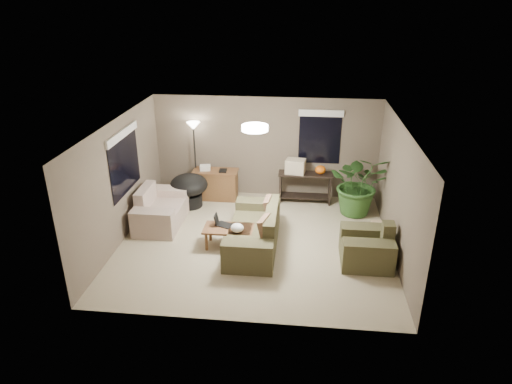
# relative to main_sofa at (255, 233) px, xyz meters

# --- Properties ---
(room_shell) EXTENTS (5.50, 5.50, 5.50)m
(room_shell) POSITION_rel_main_sofa_xyz_m (-0.03, 0.14, 0.96)
(room_shell) COLOR #BFB08E
(room_shell) RESTS_ON ground
(main_sofa) EXTENTS (0.95, 2.20, 0.85)m
(main_sofa) POSITION_rel_main_sofa_xyz_m (0.00, 0.00, 0.00)
(main_sofa) COLOR brown
(main_sofa) RESTS_ON ground
(throw_pillows) EXTENTS (0.34, 1.38, 0.47)m
(throw_pillows) POSITION_rel_main_sofa_xyz_m (0.26, 0.00, 0.36)
(throw_pillows) COLOR #8C7251
(throw_pillows) RESTS_ON main_sofa
(loveseat) EXTENTS (0.90, 1.60, 0.85)m
(loveseat) POSITION_rel_main_sofa_xyz_m (-2.22, 0.78, 0.00)
(loveseat) COLOR beige
(loveseat) RESTS_ON ground
(armchair) EXTENTS (0.95, 1.00, 0.85)m
(armchair) POSITION_rel_main_sofa_xyz_m (2.18, -0.37, 0.00)
(armchair) COLOR #49472B
(armchair) RESTS_ON ground
(coffee_table) EXTENTS (1.00, 0.55, 0.42)m
(coffee_table) POSITION_rel_main_sofa_xyz_m (-0.54, -0.07, 0.06)
(coffee_table) COLOR brown
(coffee_table) RESTS_ON ground
(laptop) EXTENTS (0.39, 0.34, 0.24)m
(laptop) POSITION_rel_main_sofa_xyz_m (-0.71, 0.03, 0.19)
(laptop) COLOR black
(laptop) RESTS_ON coffee_table
(plastic_bag) EXTENTS (0.26, 0.24, 0.18)m
(plastic_bag) POSITION_rel_main_sofa_xyz_m (-0.34, -0.22, 0.22)
(plastic_bag) COLOR white
(plastic_bag) RESTS_ON coffee_table
(desk) EXTENTS (1.10, 0.50, 0.75)m
(desk) POSITION_rel_main_sofa_xyz_m (-1.23, 2.23, 0.08)
(desk) COLOR brown
(desk) RESTS_ON ground
(desk_papers) EXTENTS (0.69, 0.28, 0.12)m
(desk_papers) POSITION_rel_main_sofa_xyz_m (-1.39, 2.22, 0.51)
(desk_papers) COLOR silver
(desk_papers) RESTS_ON desk
(console_table) EXTENTS (1.30, 0.40, 0.75)m
(console_table) POSITION_rel_main_sofa_xyz_m (0.97, 2.27, 0.14)
(console_table) COLOR black
(console_table) RESTS_ON ground
(pumpkin) EXTENTS (0.30, 0.30, 0.21)m
(pumpkin) POSITION_rel_main_sofa_xyz_m (1.32, 2.27, 0.56)
(pumpkin) COLOR orange
(pumpkin) RESTS_ON console_table
(cardboard_box) EXTENTS (0.50, 0.41, 0.34)m
(cardboard_box) POSITION_rel_main_sofa_xyz_m (0.72, 2.27, 0.63)
(cardboard_box) COLOR beige
(cardboard_box) RESTS_ON console_table
(papasan_chair) EXTENTS (1.14, 1.14, 0.80)m
(papasan_chair) POSITION_rel_main_sofa_xyz_m (-1.78, 1.74, 0.17)
(papasan_chair) COLOR black
(papasan_chair) RESTS_ON ground
(floor_lamp) EXTENTS (0.32, 0.32, 1.91)m
(floor_lamp) POSITION_rel_main_sofa_xyz_m (-1.76, 2.37, 1.30)
(floor_lamp) COLOR black
(floor_lamp) RESTS_ON ground
(ceiling_fixture) EXTENTS (0.50, 0.50, 0.10)m
(ceiling_fixture) POSITION_rel_main_sofa_xyz_m (-0.03, 0.14, 2.15)
(ceiling_fixture) COLOR white
(ceiling_fixture) RESTS_ON room_shell
(houseplant) EXTENTS (1.35, 1.50, 1.17)m
(houseplant) POSITION_rel_main_sofa_xyz_m (2.20, 1.76, 0.29)
(houseplant) COLOR #2D5923
(houseplant) RESTS_ON ground
(cat_scratching_post) EXTENTS (0.32, 0.32, 0.50)m
(cat_scratching_post) POSITION_rel_main_sofa_xyz_m (2.43, 0.33, -0.08)
(cat_scratching_post) COLOR tan
(cat_scratching_post) RESTS_ON ground
(window_left) EXTENTS (0.05, 1.56, 1.33)m
(window_left) POSITION_rel_main_sofa_xyz_m (-2.75, 0.44, 1.49)
(window_left) COLOR black
(window_left) RESTS_ON room_shell
(window_back) EXTENTS (1.06, 0.05, 1.33)m
(window_back) POSITION_rel_main_sofa_xyz_m (1.27, 2.62, 1.49)
(window_back) COLOR black
(window_back) RESTS_ON room_shell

